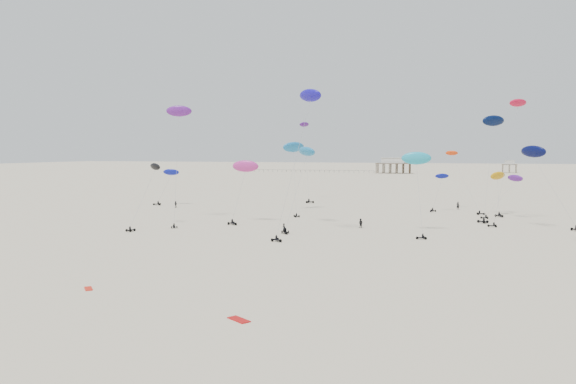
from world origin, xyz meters
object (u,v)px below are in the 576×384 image
(pavilion_small, at_px, (509,167))
(rig_4, at_px, (303,165))
(rig_0, at_px, (498,185))
(rig_9, at_px, (168,180))
(spectator_0, at_px, (284,234))
(pavilion_main, at_px, (393,166))

(pavilion_small, xyz_separation_m, rig_4, (-60.12, -281.62, 7.93))
(rig_0, distance_m, rig_9, 80.33)
(pavilion_small, bearing_deg, rig_9, -112.35)
(rig_9, distance_m, spectator_0, 59.94)
(pavilion_small, relative_size, rig_9, 0.94)
(rig_0, distance_m, spectator_0, 53.35)
(rig_4, bearing_deg, rig_0, -170.00)
(pavilion_main, height_order, rig_9, pavilion_main)
(pavilion_small, bearing_deg, pavilion_main, -156.80)
(rig_0, relative_size, rig_4, 0.51)
(pavilion_small, xyz_separation_m, rig_0, (-23.88, -255.08, 3.08))
(rig_4, bearing_deg, pavilion_main, -113.96)
(pavilion_main, height_order, rig_0, pavilion_main)
(rig_4, relative_size, spectator_0, 8.92)
(rig_0, bearing_deg, spectator_0, 14.98)
(rig_9, bearing_deg, rig_0, -112.64)
(pavilion_main, xyz_separation_m, rig_9, (-34.18, -223.34, 2.20))
(rig_0, distance_m, rig_4, 45.18)
(pavilion_small, xyz_separation_m, spectator_0, (-60.23, -293.58, -3.49))
(rig_4, distance_m, spectator_0, 16.54)
(rig_0, bearing_deg, rig_4, 4.54)
(pavilion_main, bearing_deg, pavilion_small, 23.20)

